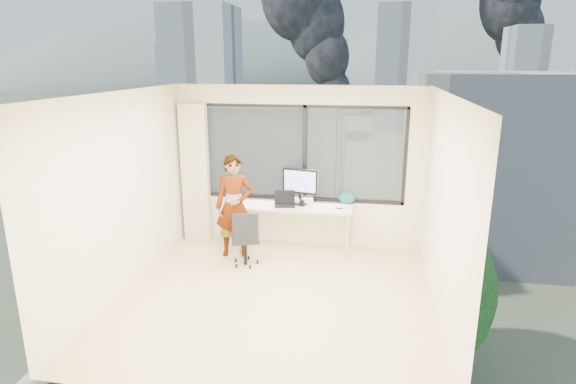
% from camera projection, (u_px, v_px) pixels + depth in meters
% --- Properties ---
extents(floor, '(4.00, 4.00, 0.01)m').
position_uv_depth(floor, '(275.00, 298.00, 6.14)').
color(floor, beige).
rests_on(floor, ground).
extents(ceiling, '(4.00, 4.00, 0.01)m').
position_uv_depth(ceiling, '(273.00, 93.00, 5.45)').
color(ceiling, white).
rests_on(ceiling, ground).
extents(wall_front, '(4.00, 0.01, 2.60)m').
position_uv_depth(wall_front, '(225.00, 271.00, 3.90)').
color(wall_front, beige).
rests_on(wall_front, ground).
extents(wall_left, '(0.01, 4.00, 2.60)m').
position_uv_depth(wall_left, '(122.00, 194.00, 6.13)').
color(wall_left, beige).
rests_on(wall_left, ground).
extents(wall_right, '(0.01, 4.00, 2.60)m').
position_uv_depth(wall_right, '(444.00, 210.00, 5.46)').
color(wall_right, beige).
rests_on(wall_right, ground).
extents(window_wall, '(3.30, 0.16, 1.55)m').
position_uv_depth(window_wall, '(302.00, 153.00, 7.62)').
color(window_wall, black).
rests_on(window_wall, ground).
extents(curtain, '(0.45, 0.14, 2.30)m').
position_uv_depth(curtain, '(195.00, 173.00, 7.90)').
color(curtain, beige).
rests_on(curtain, floor).
extents(desk, '(1.80, 0.60, 0.75)m').
position_uv_depth(desk, '(295.00, 228.00, 7.62)').
color(desk, '#CCB589').
rests_on(desk, floor).
extents(chair, '(0.56, 0.56, 0.87)m').
position_uv_depth(chair, '(245.00, 237.00, 7.04)').
color(chair, black).
rests_on(chair, floor).
extents(person, '(0.65, 0.49, 1.59)m').
position_uv_depth(person, '(234.00, 206.00, 7.32)').
color(person, '#2D2D33').
rests_on(person, floor).
extents(monitor, '(0.59, 0.24, 0.58)m').
position_uv_depth(monitor, '(300.00, 186.00, 7.52)').
color(monitor, black).
rests_on(monitor, desk).
extents(game_console, '(0.38, 0.33, 0.08)m').
position_uv_depth(game_console, '(302.00, 199.00, 7.72)').
color(game_console, white).
rests_on(game_console, desk).
extents(laptop, '(0.38, 0.40, 0.21)m').
position_uv_depth(laptop, '(285.00, 200.00, 7.46)').
color(laptop, black).
rests_on(laptop, desk).
extents(cellphone, '(0.11, 0.06, 0.01)m').
position_uv_depth(cellphone, '(339.00, 208.00, 7.35)').
color(cellphone, black).
rests_on(cellphone, desk).
extents(pen_cup, '(0.08, 0.08, 0.09)m').
position_uv_depth(pen_cup, '(302.00, 203.00, 7.47)').
color(pen_cup, black).
rests_on(pen_cup, desk).
extents(handbag, '(0.28, 0.17, 0.20)m').
position_uv_depth(handbag, '(347.00, 198.00, 7.57)').
color(handbag, '#0B4440').
rests_on(handbag, desk).
extents(exterior_ground, '(400.00, 400.00, 0.04)m').
position_uv_depth(exterior_ground, '(366.00, 128.00, 123.79)').
color(exterior_ground, '#515B3D').
rests_on(exterior_ground, ground).
extents(near_bldg_a, '(16.00, 12.00, 14.00)m').
position_uv_depth(near_bldg_a, '(240.00, 190.00, 37.98)').
color(near_bldg_a, beige).
rests_on(near_bldg_a, exterior_ground).
extents(near_bldg_b, '(14.00, 13.00, 16.00)m').
position_uv_depth(near_bldg_b, '(494.00, 166.00, 41.83)').
color(near_bldg_b, silver).
rests_on(near_bldg_b, exterior_ground).
extents(far_tower_a, '(14.00, 14.00, 28.00)m').
position_uv_depth(far_tower_a, '(203.00, 75.00, 102.12)').
color(far_tower_a, silver).
rests_on(far_tower_a, exterior_ground).
extents(far_tower_b, '(13.00, 13.00, 30.00)m').
position_uv_depth(far_tower_b, '(402.00, 69.00, 118.46)').
color(far_tower_b, silver).
rests_on(far_tower_b, exterior_ground).
extents(far_tower_c, '(15.00, 15.00, 26.00)m').
position_uv_depth(far_tower_c, '(534.00, 75.00, 131.84)').
color(far_tower_c, silver).
rests_on(far_tower_c, exterior_ground).
extents(far_tower_d, '(16.00, 14.00, 22.00)m').
position_uv_depth(far_tower_d, '(188.00, 79.00, 159.28)').
color(far_tower_d, silver).
rests_on(far_tower_d, exterior_ground).
extents(hill_a, '(288.00, 216.00, 90.00)m').
position_uv_depth(hill_a, '(198.00, 85.00, 333.54)').
color(hill_a, slate).
rests_on(hill_a, exterior_ground).
extents(hill_b, '(300.00, 220.00, 96.00)m').
position_uv_depth(hill_b, '(533.00, 89.00, 297.06)').
color(hill_b, slate).
rests_on(hill_b, exterior_ground).
extents(tree_a, '(7.00, 7.00, 8.00)m').
position_uv_depth(tree_a, '(110.00, 258.00, 32.35)').
color(tree_a, '#164316').
rests_on(tree_a, exterior_ground).
extents(tree_b, '(7.60, 7.60, 9.00)m').
position_uv_depth(tree_b, '(418.00, 305.00, 25.10)').
color(tree_b, '#164316').
rests_on(tree_b, exterior_ground).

